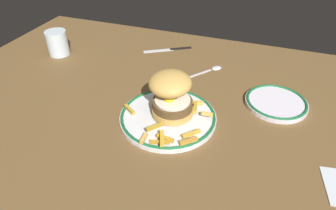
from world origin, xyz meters
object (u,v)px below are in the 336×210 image
at_px(water_glass, 58,44).
at_px(spoon, 213,68).
at_px(side_plate, 276,102).
at_px(dinner_plate, 168,117).
at_px(knife, 172,49).
at_px(burger, 171,94).

bearing_deg(water_glass, spoon, 8.06).
bearing_deg(side_plate, dinner_plate, -148.44).
height_order(water_glass, spoon, water_glass).
xyz_separation_m(water_glass, knife, (0.37, 0.17, -0.04)).
bearing_deg(knife, burger, -71.13).
xyz_separation_m(side_plate, spoon, (-0.21, 0.14, -0.00)).
bearing_deg(burger, spoon, 79.86).
height_order(water_glass, knife, water_glass).
height_order(burger, water_glass, burger).
xyz_separation_m(dinner_plate, burger, (0.00, 0.01, 0.06)).
bearing_deg(burger, water_glass, 157.70).
distance_m(burger, spoon, 0.29).
height_order(side_plate, spoon, side_plate).
distance_m(water_glass, side_plate, 0.76).
height_order(side_plate, knife, side_plate).
bearing_deg(burger, dinner_plate, -100.70).
bearing_deg(knife, spoon, -27.19).
xyz_separation_m(dinner_plate, knife, (-0.12, 0.39, -0.01)).
height_order(dinner_plate, side_plate, same).
relative_size(knife, spoon, 1.40).
height_order(burger, spoon, burger).
xyz_separation_m(burger, spoon, (0.05, 0.28, -0.07)).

